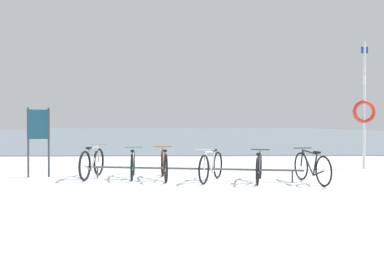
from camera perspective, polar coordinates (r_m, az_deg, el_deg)
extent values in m
cube|color=silver|center=(5.70, -9.34, -13.64)|extent=(80.00, 22.00, 0.08)
cube|color=slate|center=(71.48, -1.46, -0.51)|extent=(80.00, 110.00, 0.08)
cube|color=#47474C|center=(16.54, -3.66, -4.18)|extent=(80.00, 0.50, 0.05)
cylinder|color=#4C5156|center=(9.41, -0.11, -6.00)|extent=(5.23, 0.91, 0.05)
cylinder|color=#4C5156|center=(10.06, -13.73, -6.39)|extent=(0.04, 0.04, 0.28)
cylinder|color=#4C5156|center=(9.37, 14.55, -6.91)|extent=(0.04, 0.04, 0.28)
torus|color=black|center=(10.54, -13.55, -4.86)|extent=(0.13, 0.72, 0.72)
torus|color=black|center=(9.62, -15.48, -5.39)|extent=(0.13, 0.72, 0.72)
cylinder|color=gray|center=(10.23, -14.14, -4.31)|extent=(0.09, 0.52, 0.60)
cylinder|color=gray|center=(9.93, -14.76, -4.60)|extent=(0.06, 0.19, 0.54)
cylinder|color=gray|center=(10.14, -14.29, -2.85)|extent=(0.11, 0.64, 0.09)
cylinder|color=gray|center=(9.82, -15.04, -5.74)|extent=(0.08, 0.43, 0.20)
cylinder|color=gray|center=(10.49, -13.62, -3.74)|extent=(0.05, 0.11, 0.42)
cube|color=black|center=(9.84, -14.92, -2.87)|extent=(0.10, 0.21, 0.05)
cylinder|color=gray|center=(10.43, -13.69, -2.33)|extent=(0.46, 0.07, 0.02)
torus|color=black|center=(10.37, -8.59, -5.14)|extent=(0.11, 0.65, 0.65)
torus|color=black|center=(9.39, -8.82, -5.74)|extent=(0.11, 0.65, 0.65)
cylinder|color=#2D8C60|center=(10.04, -8.66, -4.67)|extent=(0.09, 0.52, 0.55)
cylinder|color=#2D8C60|center=(9.72, -8.74, -4.97)|extent=(0.05, 0.18, 0.49)
cylinder|color=#2D8C60|center=(9.95, -8.68, -3.33)|extent=(0.10, 0.64, 0.08)
cylinder|color=#2D8C60|center=(9.61, -8.77, -6.04)|extent=(0.08, 0.43, 0.18)
cylinder|color=#2D8C60|center=(10.31, -8.59, -4.12)|extent=(0.05, 0.11, 0.38)
cube|color=black|center=(9.63, -8.76, -3.36)|extent=(0.10, 0.21, 0.05)
cylinder|color=#2D8C60|center=(10.26, -8.61, -2.80)|extent=(0.46, 0.07, 0.02)
torus|color=black|center=(10.11, -4.35, -5.22)|extent=(0.13, 0.67, 0.67)
torus|color=black|center=(9.03, -3.85, -5.92)|extent=(0.13, 0.67, 0.67)
cylinder|color=brown|center=(9.74, -4.20, -4.73)|extent=(0.11, 0.57, 0.57)
cylinder|color=brown|center=(9.39, -4.04, -5.07)|extent=(0.06, 0.20, 0.51)
cylinder|color=brown|center=(9.64, -4.17, -3.31)|extent=(0.13, 0.71, 0.08)
cylinder|color=brown|center=(9.26, -3.97, -6.22)|extent=(0.10, 0.48, 0.19)
cylinder|color=brown|center=(10.05, -4.34, -4.13)|extent=(0.05, 0.12, 0.40)
cube|color=black|center=(9.29, -4.00, -3.35)|extent=(0.11, 0.21, 0.05)
cylinder|color=brown|center=(9.99, -4.32, -2.75)|extent=(0.46, 0.08, 0.02)
torus|color=black|center=(8.77, 1.77, -6.12)|extent=(0.29, 0.64, 0.67)
torus|color=black|center=(9.76, 3.82, -5.43)|extent=(0.29, 0.64, 0.67)
cylinder|color=silver|center=(9.08, 2.48, -5.12)|extent=(0.24, 0.52, 0.57)
cylinder|color=silver|center=(9.40, 3.15, -5.07)|extent=(0.10, 0.19, 0.51)
cylinder|color=silver|center=(9.13, 2.64, -3.53)|extent=(0.29, 0.65, 0.08)
cylinder|color=silver|center=(9.55, 3.42, -6.02)|extent=(0.20, 0.44, 0.19)
cylinder|color=silver|center=(8.78, 1.85, -4.82)|extent=(0.08, 0.12, 0.40)
cube|color=black|center=(9.45, 3.30, -3.29)|extent=(0.15, 0.22, 0.05)
cylinder|color=silver|center=(8.80, 1.94, -3.20)|extent=(0.44, 0.19, 0.02)
torus|color=black|center=(9.83, 10.00, -5.53)|extent=(0.20, 0.62, 0.63)
torus|color=black|center=(8.75, 9.62, -6.29)|extent=(0.20, 0.62, 0.63)
cylinder|color=#1E2328|center=(9.46, 9.89, -5.09)|extent=(0.17, 0.56, 0.53)
cylinder|color=#1E2328|center=(9.12, 9.76, -5.44)|extent=(0.08, 0.20, 0.47)
cylinder|color=#1E2328|center=(9.36, 9.86, -3.74)|extent=(0.20, 0.69, 0.08)
cylinder|color=#1E2328|center=(8.99, 9.71, -6.56)|extent=(0.15, 0.47, 0.18)
cylinder|color=#1E2328|center=(9.77, 9.99, -4.50)|extent=(0.06, 0.12, 0.37)
cube|color=black|center=(9.01, 9.74, -3.79)|extent=(0.13, 0.21, 0.05)
cylinder|color=#1E2328|center=(9.71, 9.98, -3.16)|extent=(0.45, 0.13, 0.02)
torus|color=black|center=(9.84, 15.74, -5.41)|extent=(0.16, 0.67, 0.67)
torus|color=black|center=(8.95, 18.77, -6.02)|extent=(0.16, 0.67, 0.67)
cylinder|color=#1E2328|center=(9.54, 16.67, -4.87)|extent=(0.14, 0.54, 0.57)
cylinder|color=#1E2328|center=(9.25, 17.65, -5.19)|extent=(0.07, 0.19, 0.51)
cylinder|color=#1E2328|center=(9.45, 16.89, -3.40)|extent=(0.16, 0.67, 0.08)
cylinder|color=#1E2328|center=(9.14, 18.08, -6.35)|extent=(0.12, 0.45, 0.18)
cylinder|color=#1E2328|center=(9.79, 15.85, -4.28)|extent=(0.06, 0.12, 0.40)
cube|color=black|center=(9.15, 17.89, -3.43)|extent=(0.12, 0.21, 0.05)
cylinder|color=#1E2328|center=(9.74, 15.96, -2.85)|extent=(0.46, 0.11, 0.02)
cylinder|color=#33383D|center=(10.68, -22.94, -1.98)|extent=(0.05, 0.05, 1.78)
cylinder|color=#33383D|center=(10.59, -20.32, -1.99)|extent=(0.05, 0.05, 1.78)
cube|color=navy|center=(10.62, -21.64, 0.52)|extent=(0.55, 0.14, 0.75)
cylinder|color=silver|center=(12.79, 24.00, 3.04)|extent=(0.08, 0.08, 3.84)
cylinder|color=white|center=(12.85, 24.01, 6.46)|extent=(0.09, 0.09, 0.30)
torus|color=red|center=(12.79, 23.99, 2.19)|extent=(0.69, 0.11, 0.69)
cube|color=navy|center=(12.97, 24.03, 10.42)|extent=(0.20, 0.03, 0.20)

